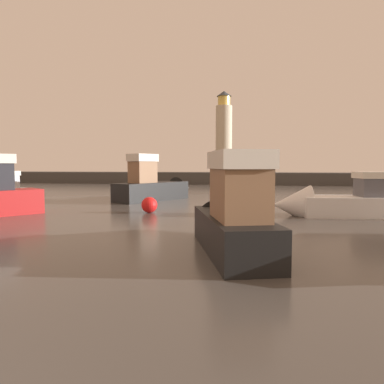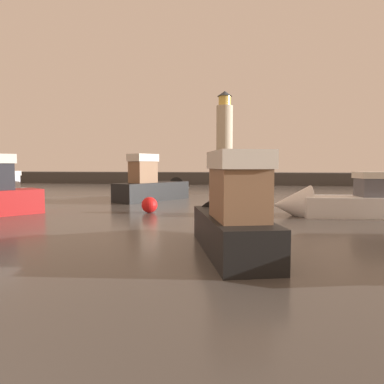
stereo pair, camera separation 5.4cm
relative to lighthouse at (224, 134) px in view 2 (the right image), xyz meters
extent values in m
plane|color=#4C4742|center=(1.78, -27.89, -7.80)|extent=(220.00, 220.00, 0.00)
cube|color=#423F3D|center=(1.78, 0.00, -6.90)|extent=(81.94, 5.89, 1.81)
cylinder|color=beige|center=(0.00, 0.00, -0.81)|extent=(2.55, 2.55, 10.38)
cylinder|color=#F2CC59|center=(0.00, 0.00, 5.11)|extent=(1.92, 1.92, 1.45)
cone|color=#33383D|center=(0.00, 0.00, 6.25)|extent=(2.30, 2.30, 0.83)
cube|color=black|center=(4.99, -45.01, -7.18)|extent=(3.45, 6.06, 1.23)
cone|color=black|center=(3.96, -41.84, -7.12)|extent=(2.08, 2.01, 1.68)
cube|color=#8C6647|center=(5.26, -45.87, -5.80)|extent=(2.06, 2.68, 1.54)
cube|color=silver|center=(5.26, -45.87, -4.76)|extent=(2.26, 2.95, 0.54)
cube|color=black|center=(-2.97, -28.30, -7.05)|extent=(5.05, 7.16, 1.49)
cone|color=black|center=(-1.15, -24.73, -6.98)|extent=(2.68, 2.63, 2.04)
cube|color=#8C6647|center=(-3.45, -29.24, -5.45)|extent=(2.11, 2.40, 1.71)
cube|color=silver|center=(-3.45, -29.24, -4.30)|extent=(2.32, 2.64, 0.60)
cube|color=white|center=(11.53, -35.15, -7.23)|extent=(6.92, 3.08, 1.13)
cone|color=white|center=(7.62, -35.59, -7.18)|extent=(2.36, 2.48, 2.26)
cube|color=#595960|center=(12.27, -35.07, -6.15)|extent=(2.14, 1.85, 1.03)
cube|color=silver|center=(12.27, -35.07, -5.46)|extent=(2.35, 2.03, 0.36)
cube|color=white|center=(-14.58, -31.32, -7.32)|extent=(1.99, 4.96, 0.95)
cube|color=silver|center=(-14.60, -30.92, -6.30)|extent=(1.35, 1.97, 1.09)
cube|color=silver|center=(-14.60, -30.92, -5.56)|extent=(1.48, 2.17, 0.38)
sphere|color=red|center=(-0.75, -35.98, -7.31)|extent=(0.97, 0.97, 0.97)
camera|label=1|loc=(5.93, -56.84, -4.93)|focal=33.70mm
camera|label=2|loc=(5.98, -56.83, -4.93)|focal=33.70mm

